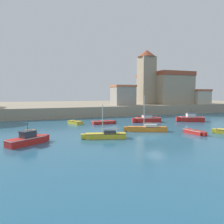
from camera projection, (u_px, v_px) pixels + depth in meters
The scene contains 14 objects.
ground_plane at pixel (155, 136), 28.31m from camera, with size 200.00×200.00×0.00m, color #28607F.
quay_seawall at pixel (81, 107), 68.97m from camera, with size 120.00×40.00×2.46m, color gray.
dinghy_yellow_1 at pixel (75, 122), 39.93m from camera, with size 2.38×3.64×0.65m.
sailboat_orange_2 at pixel (146, 128), 32.14m from camera, with size 6.18×3.40×5.29m.
sailboat_yellow_3 at pixel (105, 135), 27.10m from camera, with size 5.64×2.50×4.21m.
dinghy_orange_4 at pixel (30, 133), 29.22m from camera, with size 1.33×4.11×0.58m.
dinghy_red_5 at pixel (194, 132), 30.05m from camera, with size 1.37×3.78×0.62m.
motorboat_red_6 at pixel (147, 119), 42.47m from camera, with size 5.73×2.56×2.38m.
motorboat_red_7 at pixel (28, 139), 23.86m from camera, with size 4.73×3.73×2.40m.
dinghy_red_8 at pixel (103, 122), 40.03m from camera, with size 4.43×1.41×0.65m.
motorboat_red_9 at pixel (191, 118), 43.47m from camera, with size 5.42×3.46×2.61m.
church at pixel (161, 86), 67.26m from camera, with size 15.61×16.32×15.49m.
harbor_shed_near_wharf at pixel (198, 97), 65.06m from camera, with size 5.35×5.47×4.29m.
harbor_shed_mid_row at pixel (123, 95), 57.77m from camera, with size 5.76×5.13×5.28m.
Camera 1 is at (-15.00, -24.21, 5.59)m, focal length 35.00 mm.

